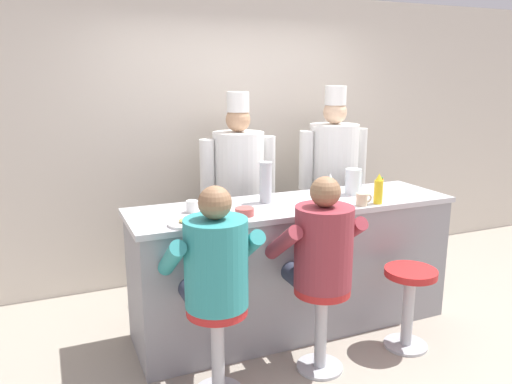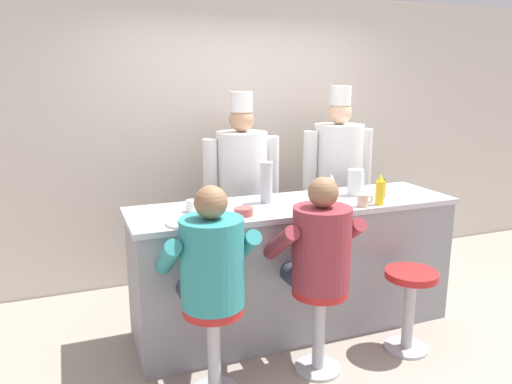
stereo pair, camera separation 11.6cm
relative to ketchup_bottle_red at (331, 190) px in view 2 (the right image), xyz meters
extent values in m
plane|color=#9E9384|center=(-0.24, -0.23, -1.12)|extent=(20.00, 20.00, 0.00)
cube|color=beige|center=(-0.24, 1.43, 0.23)|extent=(10.00, 0.06, 2.70)
cube|color=gray|center=(-0.24, 0.11, -0.63)|extent=(2.45, 0.67, 0.97)
cube|color=#BCBCC1|center=(-0.24, 0.11, -0.13)|extent=(2.50, 0.70, 0.04)
cylinder|color=red|center=(0.00, 0.00, -0.02)|extent=(0.07, 0.07, 0.17)
cone|color=white|center=(0.00, 0.00, 0.09)|extent=(0.06, 0.06, 0.06)
cylinder|color=yellow|center=(0.33, -0.16, -0.02)|extent=(0.07, 0.07, 0.18)
cone|color=yellow|center=(0.33, -0.16, 0.10)|extent=(0.05, 0.05, 0.05)
cylinder|color=orange|center=(0.49, 0.02, -0.03)|extent=(0.03, 0.03, 0.14)
cylinder|color=#287F2D|center=(0.49, 0.02, 0.04)|extent=(0.02, 0.02, 0.01)
cylinder|color=silver|center=(0.32, 0.17, 0.00)|extent=(0.13, 0.13, 0.21)
cube|color=silver|center=(0.40, 0.17, 0.01)|extent=(0.02, 0.02, 0.13)
cylinder|color=white|center=(-1.13, -0.13, -0.10)|extent=(0.25, 0.25, 0.02)
ellipsoid|color=#E0BC60|center=(-1.13, -0.13, -0.07)|extent=(0.11, 0.09, 0.03)
cylinder|color=#B24C47|center=(-0.72, -0.07, -0.08)|extent=(0.13, 0.13, 0.05)
cylinder|color=white|center=(-1.02, 0.15, -0.06)|extent=(0.08, 0.08, 0.08)
torus|color=white|center=(-0.97, 0.15, -0.06)|extent=(0.06, 0.01, 0.06)
cylinder|color=beige|center=(0.18, -0.16, -0.06)|extent=(0.08, 0.08, 0.09)
torus|color=beige|center=(0.23, -0.16, -0.05)|extent=(0.07, 0.01, 0.07)
cylinder|color=#B7BABF|center=(-0.44, 0.20, 0.05)|extent=(0.09, 0.09, 0.30)
cylinder|color=silver|center=(-0.44, 0.20, 0.20)|extent=(0.10, 0.10, 0.01)
cylinder|color=#B2B5BA|center=(-1.07, -0.50, -0.81)|extent=(0.08, 0.08, 0.56)
cylinder|color=red|center=(-1.07, -0.50, -0.54)|extent=(0.37, 0.37, 0.05)
cylinder|color=#33384C|center=(-1.16, -0.31, -0.50)|extent=(0.14, 0.38, 0.14)
cylinder|color=#33384C|center=(-0.97, -0.31, -0.50)|extent=(0.14, 0.38, 0.14)
cylinder|color=teal|center=(-1.07, -0.50, -0.24)|extent=(0.38, 0.38, 0.54)
cylinder|color=teal|center=(-1.31, -0.39, -0.22)|extent=(0.10, 0.41, 0.33)
cylinder|color=teal|center=(-0.83, -0.39, -0.22)|extent=(0.10, 0.41, 0.33)
sphere|color=#8C6647|center=(-1.07, -0.50, 0.12)|extent=(0.20, 0.20, 0.20)
cylinder|color=#B2B5BA|center=(-0.34, -0.50, -1.11)|extent=(0.32, 0.32, 0.02)
cylinder|color=#B2B5BA|center=(-0.34, -0.50, -0.81)|extent=(0.08, 0.08, 0.56)
cylinder|color=red|center=(-0.34, -0.50, -0.54)|extent=(0.37, 0.37, 0.05)
cylinder|color=#33384C|center=(-0.44, -0.31, -0.50)|extent=(0.14, 0.38, 0.14)
cylinder|color=#33384C|center=(-0.25, -0.31, -0.50)|extent=(0.14, 0.38, 0.14)
cylinder|color=maroon|center=(-0.34, -0.50, -0.24)|extent=(0.38, 0.38, 0.54)
cylinder|color=maroon|center=(-0.58, -0.39, -0.22)|extent=(0.10, 0.41, 0.33)
cylinder|color=maroon|center=(-0.10, -0.39, -0.22)|extent=(0.10, 0.41, 0.33)
sphere|color=#8C6647|center=(-0.34, -0.50, 0.12)|extent=(0.20, 0.20, 0.20)
cylinder|color=#B2B5BA|center=(0.39, -0.50, -1.11)|extent=(0.32, 0.32, 0.02)
cylinder|color=#B2B5BA|center=(0.39, -0.50, -0.81)|extent=(0.08, 0.08, 0.56)
cylinder|color=red|center=(0.39, -0.50, -0.54)|extent=(0.37, 0.37, 0.05)
cube|color=#232328|center=(-0.37, 0.94, -0.70)|extent=(0.35, 0.19, 0.84)
cube|color=white|center=(-0.37, 0.89, -0.53)|extent=(0.31, 0.02, 0.50)
cylinder|color=white|center=(-0.37, 0.94, 0.04)|extent=(0.45, 0.45, 0.63)
sphere|color=tan|center=(-0.37, 0.94, 0.46)|extent=(0.22, 0.22, 0.22)
cylinder|color=white|center=(-0.37, 0.94, 0.61)|extent=(0.19, 0.19, 0.17)
cylinder|color=white|center=(-0.66, 0.94, 0.03)|extent=(0.13, 0.13, 0.53)
cylinder|color=white|center=(-0.08, 0.94, 0.03)|extent=(0.13, 0.13, 0.53)
cube|color=#232328|center=(0.59, 0.92, -0.69)|extent=(0.36, 0.20, 0.86)
cube|color=white|center=(0.59, 0.86, -0.52)|extent=(0.32, 0.02, 0.51)
cylinder|color=white|center=(0.59, 0.92, 0.06)|extent=(0.46, 0.46, 0.64)
sphere|color=#DBB28E|center=(0.59, 0.92, 0.50)|extent=(0.22, 0.22, 0.22)
cylinder|color=white|center=(0.59, 0.92, 0.65)|extent=(0.20, 0.20, 0.18)
cylinder|color=white|center=(0.30, 0.92, 0.06)|extent=(0.13, 0.13, 0.55)
cylinder|color=white|center=(0.89, 0.92, 0.06)|extent=(0.13, 0.13, 0.55)
camera|label=1|loc=(-1.93, -3.13, 0.83)|focal=35.00mm
camera|label=2|loc=(-1.82, -3.17, 0.83)|focal=35.00mm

